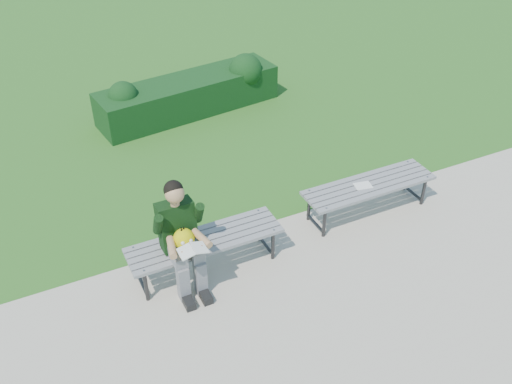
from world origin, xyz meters
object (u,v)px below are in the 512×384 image
bench_right (369,187)px  seated_boy (181,234)px  bench_left (205,242)px  paper_sheet (363,186)px  hedge (192,93)px

bench_right → seated_boy: 2.65m
bench_left → bench_right: same height
bench_right → paper_sheet: size_ratio=7.30×
hedge → bench_right: bearing=-74.6°
bench_left → bench_right: bearing=2.2°
bench_right → paper_sheet: 0.12m
bench_left → seated_boy: size_ratio=1.37×
seated_boy → paper_sheet: seated_boy is taller
bench_left → bench_right: size_ratio=1.00×
hedge → paper_sheet: size_ratio=13.26×
bench_left → seated_boy: 0.43m
bench_left → bench_right: 2.33m
bench_right → seated_boy: bearing=-176.0°
hedge → bench_right: 3.92m
bench_left → seated_boy: seated_boy is taller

